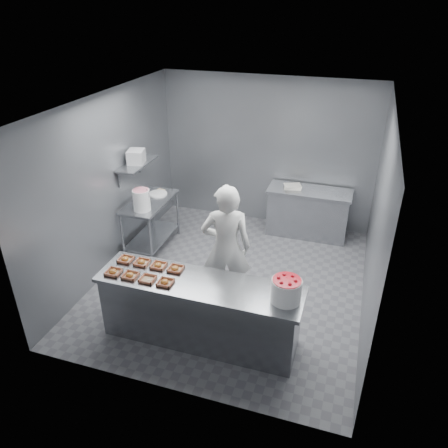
% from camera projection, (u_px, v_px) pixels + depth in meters
% --- Properties ---
extents(floor, '(4.50, 4.50, 0.00)m').
position_uv_depth(floor, '(231.00, 281.00, 6.92)').
color(floor, '#4C4C51').
rests_on(floor, ground).
extents(ceiling, '(4.50, 4.50, 0.00)m').
position_uv_depth(ceiling, '(232.00, 103.00, 5.60)').
color(ceiling, white).
rests_on(ceiling, wall_back).
extents(wall_back, '(4.00, 0.04, 2.80)m').
position_uv_depth(wall_back, '(267.00, 153.00, 8.15)').
color(wall_back, slate).
rests_on(wall_back, ground).
extents(wall_left, '(0.04, 4.50, 2.80)m').
position_uv_depth(wall_left, '(109.00, 184.00, 6.81)').
color(wall_left, slate).
rests_on(wall_left, ground).
extents(wall_right, '(0.04, 4.50, 2.80)m').
position_uv_depth(wall_right, '(377.00, 221.00, 5.72)').
color(wall_right, slate).
rests_on(wall_right, ground).
extents(service_counter, '(2.60, 0.70, 0.90)m').
position_uv_depth(service_counter, '(200.00, 311.00, 5.58)').
color(service_counter, slate).
rests_on(service_counter, ground).
extents(prep_table, '(0.60, 1.20, 0.90)m').
position_uv_depth(prep_table, '(151.00, 217.00, 7.60)').
color(prep_table, slate).
rests_on(prep_table, ground).
extents(back_counter, '(1.50, 0.60, 0.90)m').
position_uv_depth(back_counter, '(308.00, 212.00, 8.06)').
color(back_counter, slate).
rests_on(back_counter, ground).
extents(wall_shelf, '(0.35, 0.90, 0.03)m').
position_uv_depth(wall_shelf, '(137.00, 164.00, 7.19)').
color(wall_shelf, slate).
rests_on(wall_shelf, wall_left).
extents(tray_0, '(0.19, 0.18, 0.06)m').
position_uv_depth(tray_0, '(113.00, 272.00, 5.53)').
color(tray_0, tan).
rests_on(tray_0, service_counter).
extents(tray_1, '(0.19, 0.18, 0.06)m').
position_uv_depth(tray_1, '(130.00, 275.00, 5.46)').
color(tray_1, tan).
rests_on(tray_1, service_counter).
extents(tray_2, '(0.19, 0.18, 0.04)m').
position_uv_depth(tray_2, '(148.00, 279.00, 5.40)').
color(tray_2, tan).
rests_on(tray_2, service_counter).
extents(tray_3, '(0.19, 0.18, 0.06)m').
position_uv_depth(tray_3, '(165.00, 282.00, 5.33)').
color(tray_3, tan).
rests_on(tray_3, service_counter).
extents(tray_4, '(0.19, 0.18, 0.06)m').
position_uv_depth(tray_4, '(126.00, 259.00, 5.79)').
color(tray_4, tan).
rests_on(tray_4, service_counter).
extents(tray_5, '(0.19, 0.18, 0.06)m').
position_uv_depth(tray_5, '(142.00, 262.00, 5.72)').
color(tray_5, tan).
rests_on(tray_5, service_counter).
extents(tray_6, '(0.19, 0.18, 0.06)m').
position_uv_depth(tray_6, '(158.00, 265.00, 5.66)').
color(tray_6, tan).
rests_on(tray_6, service_counter).
extents(tray_7, '(0.19, 0.18, 0.06)m').
position_uv_depth(tray_7, '(175.00, 269.00, 5.59)').
color(tray_7, tan).
rests_on(tray_7, service_counter).
extents(worker, '(0.79, 0.63, 1.88)m').
position_uv_depth(worker, '(226.00, 248.00, 6.00)').
color(worker, silver).
rests_on(worker, ground).
extents(strawberry_tub, '(0.35, 0.35, 0.29)m').
position_uv_depth(strawberry_tub, '(286.00, 289.00, 4.98)').
color(strawberry_tub, white).
rests_on(strawberry_tub, service_counter).
extents(glaze_bucket, '(0.29, 0.28, 0.43)m').
position_uv_depth(glaze_bucket, '(142.00, 199.00, 7.06)').
color(glaze_bucket, white).
rests_on(glaze_bucket, prep_table).
extents(bucket_lid, '(0.34, 0.34, 0.03)m').
position_uv_depth(bucket_lid, '(158.00, 194.00, 7.68)').
color(bucket_lid, white).
rests_on(bucket_lid, prep_table).
extents(rag, '(0.16, 0.14, 0.02)m').
position_uv_depth(rag, '(160.00, 190.00, 7.82)').
color(rag, '#CCB28C').
rests_on(rag, prep_table).
extents(appliance, '(0.32, 0.35, 0.22)m').
position_uv_depth(appliance, '(136.00, 157.00, 7.13)').
color(appliance, gray).
rests_on(appliance, wall_shelf).
extents(paper_stack, '(0.34, 0.28, 0.06)m').
position_uv_depth(paper_stack, '(293.00, 187.00, 7.92)').
color(paper_stack, silver).
rests_on(paper_stack, back_counter).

